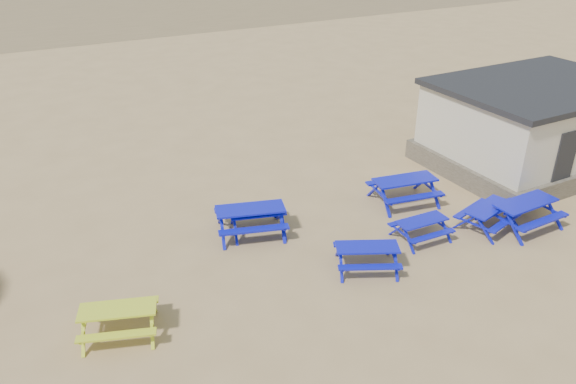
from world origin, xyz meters
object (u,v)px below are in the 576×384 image
picnic_table_yellow (119,321)px  amenity_block (534,124)px  picnic_table_blue_a (251,221)px  picnic_table_blue_b (258,222)px

picnic_table_yellow → amenity_block: size_ratio=0.28×
picnic_table_blue_a → amenity_block: (11.49, -0.37, 1.14)m
picnic_table_blue_a → picnic_table_blue_b: bearing=7.1°
picnic_table_blue_b → picnic_table_yellow: picnic_table_yellow is taller
picnic_table_blue_a → picnic_table_blue_b: 0.23m
picnic_table_blue_a → picnic_table_blue_b: size_ratio=1.23×
picnic_table_blue_a → picnic_table_yellow: picnic_table_blue_a is taller
picnic_table_yellow → picnic_table_blue_a: bearing=49.1°
picnic_table_yellow → amenity_block: bearing=27.2°
picnic_table_blue_a → picnic_table_yellow: 5.23m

